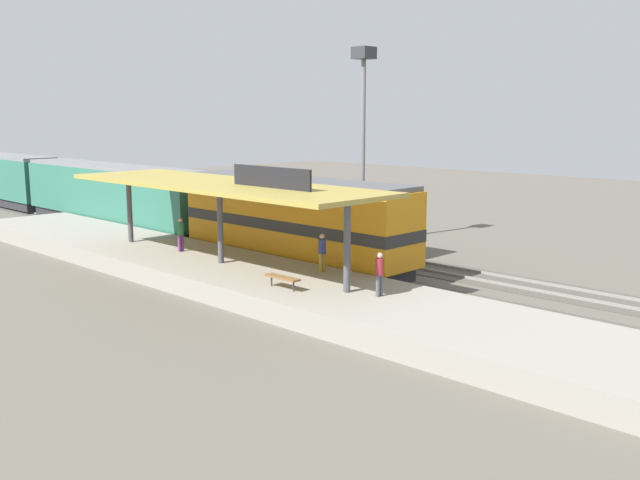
{
  "coord_description": "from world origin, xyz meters",
  "views": [
    {
      "loc": [
        -24.69,
        -26.21,
        7.79
      ],
      "look_at": [
        -1.38,
        -3.37,
        2.0
      ],
      "focal_mm": 39.84,
      "sensor_mm": 36.0,
      "label": 1
    }
  ],
  "objects_px": {
    "light_mast": "(363,104)",
    "person_boarding": "(322,251)",
    "locomotive": "(294,221)",
    "platform_bench": "(282,278)",
    "person_walking": "(181,233)",
    "freight_car": "(318,215)",
    "passenger_carriage_front": "(114,195)",
    "person_waiting": "(380,272)"
  },
  "relations": [
    {
      "from": "person_walking",
      "to": "person_boarding",
      "type": "bearing_deg",
      "value": -79.38
    },
    {
      "from": "platform_bench",
      "to": "locomotive",
      "type": "distance_m",
      "value": 8.29
    },
    {
      "from": "locomotive",
      "to": "person_walking",
      "type": "bearing_deg",
      "value": 137.67
    },
    {
      "from": "light_mast",
      "to": "locomotive",
      "type": "bearing_deg",
      "value": -164.38
    },
    {
      "from": "light_mast",
      "to": "person_boarding",
      "type": "distance_m",
      "value": 14.09
    },
    {
      "from": "platform_bench",
      "to": "locomotive",
      "type": "height_order",
      "value": "locomotive"
    },
    {
      "from": "light_mast",
      "to": "person_waiting",
      "type": "height_order",
      "value": "light_mast"
    },
    {
      "from": "locomotive",
      "to": "freight_car",
      "type": "xyz_separation_m",
      "value": [
        4.6,
        2.79,
        -0.44
      ]
    },
    {
      "from": "person_walking",
      "to": "platform_bench",
      "type": "bearing_deg",
      "value": -100.29
    },
    {
      "from": "locomotive",
      "to": "passenger_carriage_front",
      "type": "height_order",
      "value": "locomotive"
    },
    {
      "from": "locomotive",
      "to": "person_waiting",
      "type": "distance_m",
      "value": 10.09
    },
    {
      "from": "passenger_carriage_front",
      "to": "light_mast",
      "type": "bearing_deg",
      "value": -63.75
    },
    {
      "from": "platform_bench",
      "to": "freight_car",
      "type": "height_order",
      "value": "freight_car"
    },
    {
      "from": "person_walking",
      "to": "locomotive",
      "type": "bearing_deg",
      "value": -42.33
    },
    {
      "from": "locomotive",
      "to": "person_walking",
      "type": "xyz_separation_m",
      "value": [
        -4.27,
        3.89,
        -0.56
      ]
    },
    {
      "from": "freight_car",
      "to": "person_waiting",
      "type": "xyz_separation_m",
      "value": [
        -8.8,
        -11.94,
        -0.12
      ]
    },
    {
      "from": "freight_car",
      "to": "passenger_carriage_front",
      "type": "bearing_deg",
      "value": 106.82
    },
    {
      "from": "freight_car",
      "to": "person_waiting",
      "type": "relative_size",
      "value": 7.02
    },
    {
      "from": "passenger_carriage_front",
      "to": "person_waiting",
      "type": "bearing_deg",
      "value": -98.79
    },
    {
      "from": "light_mast",
      "to": "person_walking",
      "type": "relative_size",
      "value": 6.84
    },
    {
      "from": "platform_bench",
      "to": "light_mast",
      "type": "height_order",
      "value": "light_mast"
    },
    {
      "from": "passenger_carriage_front",
      "to": "person_waiting",
      "type": "height_order",
      "value": "passenger_carriage_front"
    },
    {
      "from": "person_waiting",
      "to": "person_walking",
      "type": "xyz_separation_m",
      "value": [
        -0.07,
        13.05,
        0.0
      ]
    },
    {
      "from": "locomotive",
      "to": "person_walking",
      "type": "distance_m",
      "value": 5.81
    },
    {
      "from": "passenger_carriage_front",
      "to": "person_boarding",
      "type": "xyz_separation_m",
      "value": [
        -2.68,
        -22.6,
        -0.46
      ]
    },
    {
      "from": "passenger_carriage_front",
      "to": "freight_car",
      "type": "height_order",
      "value": "passenger_carriage_front"
    },
    {
      "from": "platform_bench",
      "to": "person_walking",
      "type": "distance_m",
      "value": 9.68
    },
    {
      "from": "freight_car",
      "to": "person_walking",
      "type": "distance_m",
      "value": 8.94
    },
    {
      "from": "platform_bench",
      "to": "locomotive",
      "type": "xyz_separation_m",
      "value": [
        6.0,
        5.61,
        1.07
      ]
    },
    {
      "from": "platform_bench",
      "to": "person_waiting",
      "type": "xyz_separation_m",
      "value": [
        1.8,
        -3.54,
        0.51
      ]
    },
    {
      "from": "passenger_carriage_front",
      "to": "person_boarding",
      "type": "height_order",
      "value": "passenger_carriage_front"
    },
    {
      "from": "platform_bench",
      "to": "freight_car",
      "type": "distance_m",
      "value": 13.54
    },
    {
      "from": "light_mast",
      "to": "person_walking",
      "type": "xyz_separation_m",
      "value": [
        -12.07,
        1.71,
        -6.54
      ]
    },
    {
      "from": "person_walking",
      "to": "person_boarding",
      "type": "relative_size",
      "value": 1.0
    },
    {
      "from": "platform_bench",
      "to": "person_boarding",
      "type": "xyz_separation_m",
      "value": [
        3.32,
        1.02,
        0.51
      ]
    },
    {
      "from": "person_walking",
      "to": "person_boarding",
      "type": "xyz_separation_m",
      "value": [
        1.59,
        -8.49,
        0.0
      ]
    },
    {
      "from": "person_boarding",
      "to": "light_mast",
      "type": "bearing_deg",
      "value": 32.89
    },
    {
      "from": "person_waiting",
      "to": "person_boarding",
      "type": "xyz_separation_m",
      "value": [
        1.52,
        4.56,
        0.0
      ]
    },
    {
      "from": "light_mast",
      "to": "person_boarding",
      "type": "xyz_separation_m",
      "value": [
        -10.48,
        -6.78,
        -6.54
      ]
    },
    {
      "from": "person_boarding",
      "to": "locomotive",
      "type": "bearing_deg",
      "value": 59.75
    },
    {
      "from": "passenger_carriage_front",
      "to": "locomotive",
      "type": "bearing_deg",
      "value": -90.0
    },
    {
      "from": "passenger_carriage_front",
      "to": "person_boarding",
      "type": "distance_m",
      "value": 22.76
    }
  ]
}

